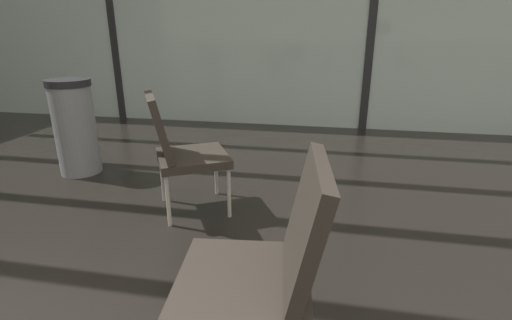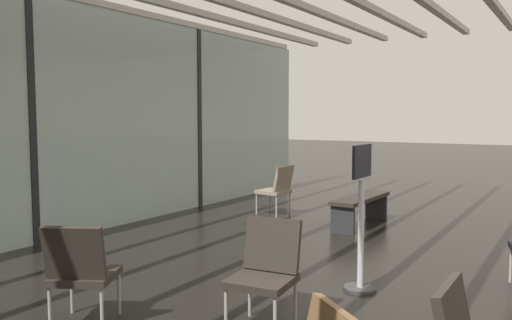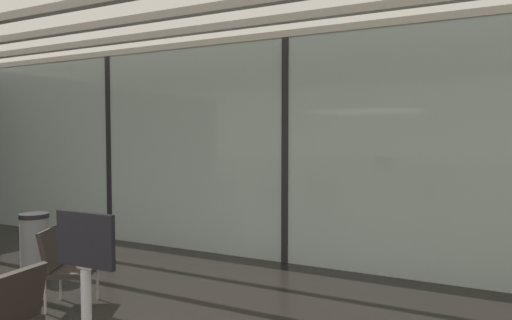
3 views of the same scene
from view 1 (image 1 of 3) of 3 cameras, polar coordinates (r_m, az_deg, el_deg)
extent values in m
cube|color=#28231E|center=(2.74, -9.54, 0.32)|extent=(0.65, 0.65, 0.06)
cube|color=#28231E|center=(2.65, -14.44, 4.96)|extent=(0.36, 0.49, 0.44)
cylinder|color=gray|center=(2.66, -4.09, -4.99)|extent=(0.03, 0.03, 0.37)
cylinder|color=gray|center=(3.04, -6.03, -1.88)|extent=(0.03, 0.03, 0.37)
cylinder|color=gray|center=(2.61, -13.12, -6.05)|extent=(0.03, 0.03, 0.37)
cylinder|color=gray|center=(2.99, -13.92, -2.74)|extent=(0.03, 0.03, 0.37)
cube|color=#28231E|center=(1.45, -1.89, -17.96)|extent=(0.53, 0.53, 0.06)
cube|color=#28231E|center=(1.31, 7.51, -9.52)|extent=(0.19, 0.49, 0.44)
cylinder|color=gray|center=(1.78, -8.18, -18.92)|extent=(0.03, 0.03, 0.37)
cylinder|color=gray|center=(1.75, 6.28, -19.64)|extent=(0.03, 0.03, 0.37)
cylinder|color=slate|center=(3.80, -25.58, 4.02)|extent=(0.36, 0.36, 0.80)
cylinder|color=black|center=(3.73, -26.54, 10.40)|extent=(0.38, 0.38, 0.06)
camera|label=2|loc=(3.85, -96.00, 4.77)|focal=36.18mm
camera|label=3|loc=(3.40, 121.60, 0.23)|focal=32.13mm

